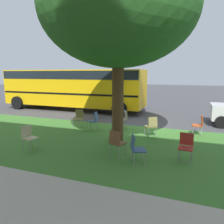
# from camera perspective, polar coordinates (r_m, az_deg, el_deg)

# --- Properties ---
(ground) EXTENTS (80.00, 80.00, 0.00)m
(ground) POSITION_cam_1_polar(r_m,az_deg,el_deg) (11.10, 7.00, -3.52)
(ground) COLOR #424247
(grass_verge) EXTENTS (48.00, 6.00, 0.01)m
(grass_verge) POSITION_cam_1_polar(r_m,az_deg,el_deg) (8.13, 1.77, -8.64)
(grass_verge) COLOR #3D752D
(grass_verge) RESTS_ON ground
(sidewalk_strip) EXTENTS (48.00, 2.80, 0.01)m
(sidewalk_strip) POSITION_cam_1_polar(r_m,az_deg,el_deg) (4.61, -17.68, -25.25)
(sidewalk_strip) COLOR #ADA89E
(sidewalk_strip) RESTS_ON ground
(street_tree) EXTENTS (5.56, 5.56, 6.94)m
(street_tree) POSITION_cam_1_polar(r_m,az_deg,el_deg) (8.25, 1.69, 25.93)
(street_tree) COLOR brown
(street_tree) RESTS_ON ground
(chair_0) EXTENTS (0.43, 0.43, 0.88)m
(chair_0) POSITION_cam_1_polar(r_m,az_deg,el_deg) (10.56, -9.01, -1.40)
(chair_0) COLOR olive
(chair_0) RESTS_ON ground
(chair_1) EXTENTS (0.55, 0.55, 0.88)m
(chair_1) POSITION_cam_1_polar(r_m,az_deg,el_deg) (6.32, 6.52, -9.43)
(chair_1) COLOR #335184
(chair_1) RESTS_ON ground
(chair_2) EXTENTS (0.45, 0.45, 0.88)m
(chair_2) POSITION_cam_1_polar(r_m,az_deg,el_deg) (9.85, 22.37, -2.93)
(chair_2) COLOR #C64C1E
(chair_2) RESTS_ON ground
(chair_3) EXTENTS (0.47, 0.47, 0.88)m
(chair_3) POSITION_cam_1_polar(r_m,az_deg,el_deg) (9.95, -4.87, -2.04)
(chair_3) COLOR #335184
(chair_3) RESTS_ON ground
(chair_4) EXTENTS (0.58, 0.57, 0.88)m
(chair_4) POSITION_cam_1_polar(r_m,az_deg,el_deg) (10.24, 3.19, -1.65)
(chair_4) COLOR #ADA393
(chair_4) RESTS_ON ground
(chair_5) EXTENTS (0.49, 0.49, 0.88)m
(chair_5) POSITION_cam_1_polar(r_m,az_deg,el_deg) (7.95, -21.50, -5.93)
(chair_5) COLOR beige
(chair_5) RESTS_ON ground
(chair_6) EXTENTS (0.52, 0.53, 0.88)m
(chair_6) POSITION_cam_1_polar(r_m,az_deg,el_deg) (6.80, 1.26, -7.93)
(chair_6) COLOR brown
(chair_6) RESTS_ON ground
(chair_7) EXTENTS (0.58, 0.58, 0.88)m
(chair_7) POSITION_cam_1_polar(r_m,az_deg,el_deg) (9.02, 10.58, -3.48)
(chair_7) COLOR olive
(chair_7) RESTS_ON ground
(chair_8) EXTENTS (0.45, 0.46, 0.88)m
(chair_8) POSITION_cam_1_polar(r_m,az_deg,el_deg) (6.85, 19.26, -8.39)
(chair_8) COLOR #B7332D
(chair_8) RESTS_ON ground
(school_bus) EXTENTS (10.40, 2.80, 2.88)m
(school_bus) POSITION_cam_1_polar(r_m,az_deg,el_deg) (15.75, -10.54, 6.97)
(school_bus) COLOR yellow
(school_bus) RESTS_ON ground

